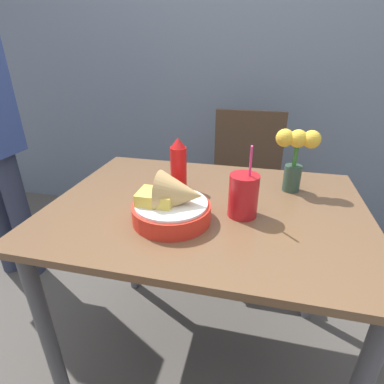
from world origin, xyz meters
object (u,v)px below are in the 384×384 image
Objects in this scene: ketchup_bottle at (178,165)px; drink_cup at (243,197)px; flower_vase at (296,152)px; food_basket at (174,204)px; chair_far_window at (245,179)px.

drink_cup is (0.25, -0.15, -0.03)m from ketchup_bottle.
food_basket is at bearing -139.12° from flower_vase.
chair_far_window is at bearing 71.76° from ketchup_bottle.
drink_cup reaches higher than food_basket.
ketchup_bottle is at bearing 101.95° from food_basket.
ketchup_bottle reaches higher than food_basket.
flower_vase is (0.41, 0.08, 0.05)m from ketchup_bottle.
drink_cup reaches higher than chair_far_window.
chair_far_window is 0.86m from drink_cup.
drink_cup is (0.03, -0.81, 0.28)m from chair_far_window.
food_basket is (-0.17, -0.90, 0.27)m from chair_far_window.
chair_far_window is 0.76m from ketchup_bottle.
chair_far_window is 0.95m from food_basket.
food_basket is 1.00× the size of drink_cup.
flower_vase is (0.36, 0.31, 0.09)m from food_basket.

